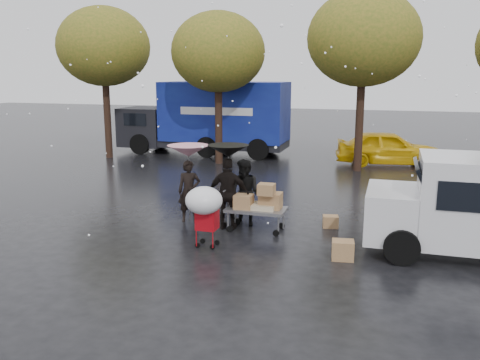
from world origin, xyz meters
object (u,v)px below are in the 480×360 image
(person_black, at_px, (228,194))
(shopping_cart, at_px, (204,204))
(vendor_cart, at_px, (259,203))
(blue_truck, at_px, (209,118))
(person_pink, at_px, (189,191))
(yellow_taxi, at_px, (388,148))

(person_black, distance_m, shopping_cart, 1.60)
(person_black, distance_m, vendor_cart, 0.82)
(shopping_cart, relative_size, blue_truck, 0.18)
(person_pink, height_order, yellow_taxi, person_pink)
(vendor_cart, height_order, yellow_taxi, yellow_taxi)
(person_black, xyz_separation_m, blue_truck, (-4.75, 11.43, 0.83))
(person_pink, xyz_separation_m, person_black, (1.23, -0.36, 0.09))
(vendor_cart, distance_m, yellow_taxi, 11.06)
(person_black, xyz_separation_m, yellow_taxi, (3.76, 10.71, -0.18))
(person_pink, relative_size, vendor_cart, 1.09)
(shopping_cart, bearing_deg, blue_truck, 109.86)
(shopping_cart, height_order, yellow_taxi, yellow_taxi)
(person_black, relative_size, vendor_cart, 1.22)
(person_pink, distance_m, shopping_cart, 2.29)
(vendor_cart, distance_m, blue_truck, 12.70)
(vendor_cart, height_order, shopping_cart, shopping_cart)
(blue_truck, distance_m, yellow_taxi, 8.60)
(vendor_cart, bearing_deg, shopping_cart, -116.99)
(person_black, bearing_deg, yellow_taxi, -113.97)
(shopping_cart, distance_m, blue_truck, 13.87)
(person_black, distance_m, blue_truck, 12.41)
(person_pink, distance_m, blue_truck, 11.66)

